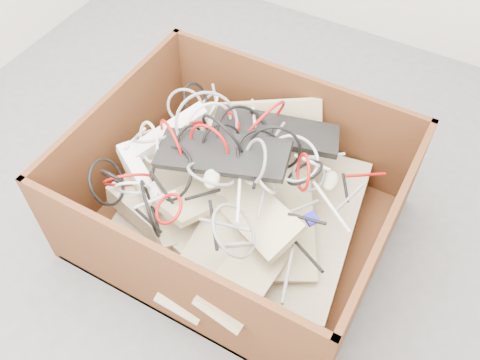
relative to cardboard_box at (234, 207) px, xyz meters
The scene contains 8 objects.
ground 0.22m from the cardboard_box, 150.21° to the left, with size 3.00×3.00×0.00m, color #565658.
cardboard_box is the anchor object (origin of this frame).
keyboard_pile 0.15m from the cardboard_box, 41.94° to the right, with size 0.96×1.01×0.39m.
mice_scatter 0.23m from the cardboard_box, behind, with size 0.73×0.48×0.19m.
power_strip_left 0.41m from the cardboard_box, behind, with size 0.33×0.06×0.04m, color white.
power_strip_right 0.41m from the cardboard_box, 154.48° to the right, with size 0.30×0.06×0.04m, color white.
vga_plug 0.41m from the cardboard_box, ahead, with size 0.04×0.04×0.02m, color #0E0CBA.
cable_tangle 0.29m from the cardboard_box, behind, with size 0.98×0.80×0.40m.
Camera 1 is at (0.78, -1.18, 1.88)m, focal length 39.35 mm.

